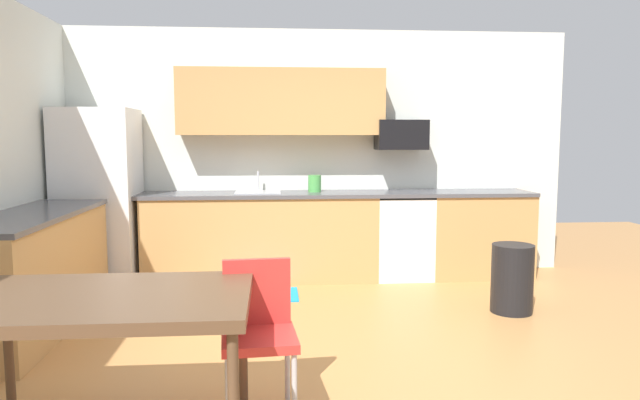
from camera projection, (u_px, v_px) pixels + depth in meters
ground_plane at (332, 359)px, 4.00m from camera, size 12.00×12.00×0.00m
wall_back at (308, 153)px, 6.48m from camera, size 5.80×0.10×2.70m
cabinet_run_back at (261, 238)px, 6.19m from camera, size 2.45×0.60×0.90m
cabinet_run_back_right at (477, 235)px, 6.38m from camera, size 1.10×0.60×0.90m
cabinet_run_left at (32, 274)px, 4.56m from camera, size 0.60×2.00×0.90m
countertop_back at (310, 194)px, 6.18m from camera, size 4.80×0.64×0.04m
countertop_left at (29, 216)px, 4.51m from camera, size 0.64×2.00×0.04m
upper_cabinets_back at (281, 102)px, 6.18m from camera, size 2.20×0.34×0.70m
refrigerator at (99, 198)px, 5.93m from camera, size 0.76×0.70×1.82m
oven_range at (401, 236)px, 6.31m from camera, size 0.60×0.60×0.91m
microwave at (401, 135)px, 6.29m from camera, size 0.54×0.36×0.32m
sink_basin at (258, 198)px, 6.14m from camera, size 0.48×0.40×0.14m
sink_faucet at (258, 182)px, 6.30m from camera, size 0.02×0.02×0.24m
dining_table at (105, 307)px, 2.80m from camera, size 1.40×0.90×0.77m
chair_near_table at (258, 325)px, 3.17m from camera, size 0.43×0.43×0.85m
trash_bin at (512, 278)px, 5.05m from camera, size 0.36×0.36×0.60m
floor_mat at (262, 295)px, 5.60m from camera, size 0.70×0.50×0.01m
kettle at (315, 184)px, 6.22m from camera, size 0.14×0.14×0.20m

